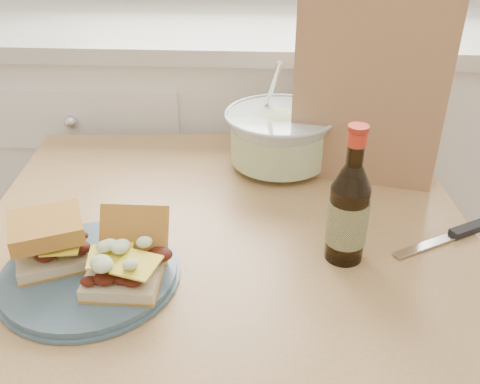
# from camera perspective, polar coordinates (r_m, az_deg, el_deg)

# --- Properties ---
(cabinet_run) EXTENTS (2.50, 0.64, 0.94)m
(cabinet_run) POSITION_cam_1_polar(r_m,az_deg,el_deg) (1.75, 2.86, 2.71)
(cabinet_run) COLOR white
(cabinet_run) RESTS_ON ground
(dining_table) EXTENTS (0.95, 0.95, 0.74)m
(dining_table) POSITION_cam_1_polar(r_m,az_deg,el_deg) (1.01, -1.47, -10.02)
(dining_table) COLOR tan
(dining_table) RESTS_ON ground
(plate) EXTENTS (0.27, 0.27, 0.02)m
(plate) POSITION_cam_1_polar(r_m,az_deg,el_deg) (0.88, -15.74, -8.44)
(plate) COLOR #415969
(plate) RESTS_ON dining_table
(sandwich_left) EXTENTS (0.14, 0.13, 0.08)m
(sandwich_left) POSITION_cam_1_polar(r_m,az_deg,el_deg) (0.89, -19.71, -4.89)
(sandwich_left) COLOR beige
(sandwich_left) RESTS_ON plate
(sandwich_right) EXTENTS (0.11, 0.15, 0.09)m
(sandwich_right) POSITION_cam_1_polar(r_m,az_deg,el_deg) (0.83, -11.99, -6.81)
(sandwich_right) COLOR beige
(sandwich_right) RESTS_ON plate
(coleslaw_bowl) EXTENTS (0.24, 0.24, 0.23)m
(coleslaw_bowl) POSITION_cam_1_polar(r_m,az_deg,el_deg) (1.15, 4.22, 5.56)
(coleslaw_bowl) COLOR #B4C2BF
(coleslaw_bowl) RESTS_ON dining_table
(beer_bottle) EXTENTS (0.07, 0.07, 0.24)m
(beer_bottle) POSITION_cam_1_polar(r_m,az_deg,el_deg) (0.87, 11.48, -2.04)
(beer_bottle) COLOR black
(beer_bottle) RESTS_ON dining_table
(knife) EXTENTS (0.19, 0.12, 0.01)m
(knife) POSITION_cam_1_polar(r_m,az_deg,el_deg) (1.02, 22.28, -4.07)
(knife) COLOR silver
(knife) RESTS_ON dining_table
(paper_bag) EXTENTS (0.32, 0.24, 0.38)m
(paper_bag) POSITION_cam_1_polar(r_m,az_deg,el_deg) (1.15, 13.77, 11.46)
(paper_bag) COLOR #A57950
(paper_bag) RESTS_ON dining_table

